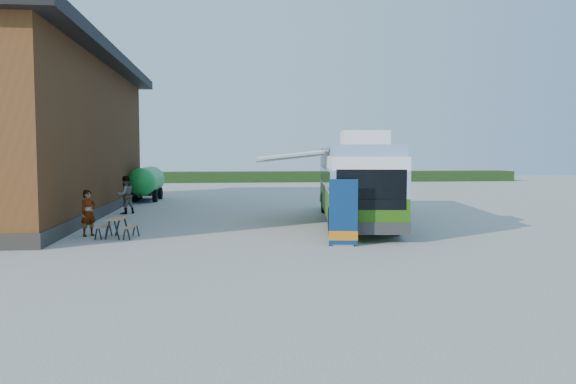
{
  "coord_description": "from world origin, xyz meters",
  "views": [
    {
      "loc": [
        -0.96,
        -17.23,
        2.89
      ],
      "look_at": [
        1.36,
        3.79,
        1.4
      ],
      "focal_mm": 35.0,
      "sensor_mm": 36.0,
      "label": 1
    }
  ],
  "objects": [
    {
      "name": "awning",
      "position": [
        1.96,
        5.69,
        2.64
      ],
      "size": [
        3.27,
        4.67,
        0.53
      ],
      "rotation": [
        0.0,
        0.0,
        -0.14
      ],
      "color": "white",
      "rests_on": "ground"
    },
    {
      "name": "slurry_tanker",
      "position": [
        -5.7,
        17.21,
        1.16
      ],
      "size": [
        1.7,
        5.45,
        2.01
      ],
      "rotation": [
        0.0,
        0.0,
        -0.03
      ],
      "color": "green",
      "rests_on": "ground"
    },
    {
      "name": "barn",
      "position": [
        -10.5,
        10.0,
        3.59
      ],
      "size": [
        9.6,
        21.2,
        7.5
      ],
      "color": "brown",
      "rests_on": "ground"
    },
    {
      "name": "ground",
      "position": [
        0.0,
        0.0,
        0.0
      ],
      "size": [
        100.0,
        100.0,
        0.0
      ],
      "primitive_type": "plane",
      "color": "#BCB7AD",
      "rests_on": "ground"
    },
    {
      "name": "person_b",
      "position": [
        -5.7,
        9.82,
        0.89
      ],
      "size": [
        1.1,
        1.07,
        1.79
      ],
      "primitive_type": "imported",
      "rotation": [
        0.0,
        0.0,
        -2.48
      ],
      "color": "#999999",
      "rests_on": "ground"
    },
    {
      "name": "hedge",
      "position": [
        8.0,
        38.0,
        0.5
      ],
      "size": [
        40.0,
        3.0,
        1.0
      ],
      "primitive_type": "cube",
      "color": "#264419",
      "rests_on": "ground"
    },
    {
      "name": "banner",
      "position": [
        2.61,
        -0.39,
        0.85
      ],
      "size": [
        0.9,
        0.26,
        2.08
      ],
      "rotation": [
        0.0,
        0.0,
        -0.14
      ],
      "color": "navy",
      "rests_on": "ground"
    },
    {
      "name": "bus",
      "position": [
        4.37,
        5.71,
        1.74
      ],
      "size": [
        4.09,
        12.08,
        3.64
      ],
      "rotation": [
        0.0,
        0.0,
        -0.14
      ],
      "color": "#397213",
      "rests_on": "ground"
    },
    {
      "name": "person_a",
      "position": [
        -5.7,
        2.66,
        0.8
      ],
      "size": [
        0.68,
        0.69,
        1.61
      ],
      "primitive_type": "imported",
      "rotation": [
        0.0,
        0.0,
        0.82
      ],
      "color": "#999999",
      "rests_on": "ground"
    },
    {
      "name": "picnic_table",
      "position": [
        -4.64,
        2.13,
        0.51
      ],
      "size": [
        1.37,
        1.27,
        0.68
      ],
      "rotation": [
        0.0,
        0.0,
        -0.19
      ],
      "color": "tan",
      "rests_on": "ground"
    }
  ]
}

